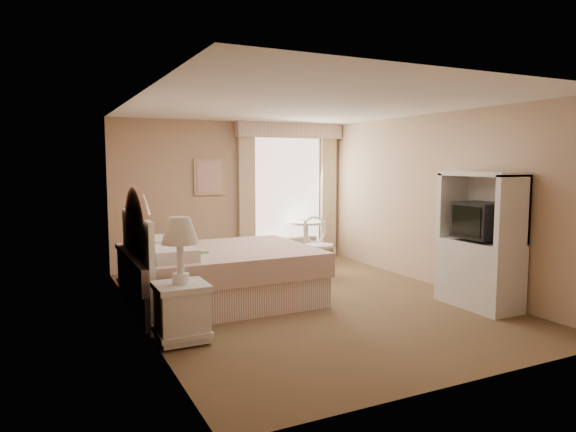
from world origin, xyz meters
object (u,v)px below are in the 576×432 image
nightstand_near (181,296)px  armoire (480,251)px  bed (213,273)px  nightstand_far (138,254)px  round_table (306,235)px  cafe_chair (317,241)px

nightstand_near → armoire: size_ratio=0.74×
nightstand_near → armoire: armoire is taller
bed → armoire: armoire is taller
nightstand_far → nightstand_near: bearing=-90.0°
round_table → nightstand_far: bearing=-166.6°
nightstand_far → cafe_chair: bearing=-5.3°
cafe_chair → round_table: bearing=68.1°
cafe_chair → armoire: bearing=-75.2°
bed → nightstand_near: (-0.73, -1.24, 0.08)m
cafe_chair → bed: bearing=-159.6°
bed → nightstand_far: 1.40m
bed → cafe_chair: size_ratio=2.50×
bed → nightstand_far: bearing=121.5°
nightstand_far → round_table: size_ratio=1.81×
bed → round_table: 3.06m
nightstand_near → round_table: (3.10, 3.17, 0.02)m
cafe_chair → nightstand_near: bearing=-146.1°
nightstand_near → nightstand_far: 2.43m
nightstand_far → cafe_chair: 2.79m
nightstand_near → round_table: nightstand_near is taller
nightstand_far → armoire: armoire is taller
nightstand_far → cafe_chair: nightstand_far is taller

